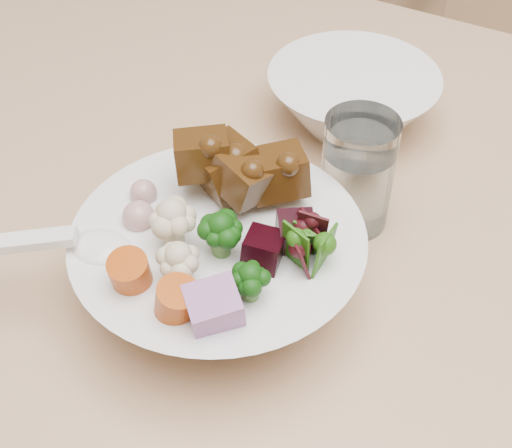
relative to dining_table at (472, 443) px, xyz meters
name	(u,v)px	position (x,y,z in m)	size (l,w,h in m)	color
dining_table	(472,443)	(0.00, 0.00, 0.00)	(1.86, 1.19, 0.82)	tan
food_bowl	(222,259)	(-0.22, 0.00, 0.12)	(0.22, 0.22, 0.12)	white
soup_spoon	(79,247)	(-0.30, -0.05, 0.15)	(0.13, 0.07, 0.03)	white
water_glass	(357,177)	(-0.15, 0.12, 0.13)	(0.06, 0.06, 0.10)	silver
side_bowl	(352,99)	(-0.19, 0.26, 0.11)	(0.17, 0.17, 0.06)	white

